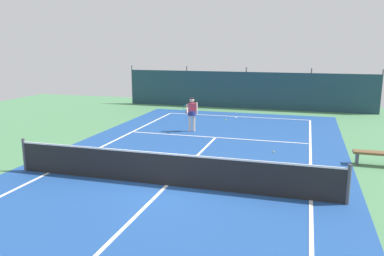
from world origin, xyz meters
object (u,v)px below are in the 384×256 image
object	(u,v)px
tennis_player	(192,112)
courtside_bench	(378,155)
tennis_net	(167,169)
parked_car	(255,92)
tennis_ball_near_player	(226,120)
tennis_ball_midcourt	(274,152)

from	to	relation	value
tennis_player	courtside_bench	size ratio (longest dim) A/B	1.03
tennis_net	parked_car	bearing A→B (deg)	89.13
tennis_ball_near_player	tennis_ball_midcourt	world-z (taller)	same
parked_car	courtside_bench	xyz separation A→B (m)	(6.04, -13.73, -0.46)
tennis_player	tennis_ball_near_player	bearing A→B (deg)	-124.48
tennis_net	tennis_ball_midcourt	distance (m)	5.35
tennis_ball_near_player	courtside_bench	world-z (taller)	courtside_bench
courtside_bench	tennis_ball_midcourt	bearing A→B (deg)	169.16
tennis_ball_midcourt	courtside_bench	distance (m)	3.65
tennis_net	tennis_ball_midcourt	xyz separation A→B (m)	(2.74, 4.58, -0.48)
tennis_ball_midcourt	courtside_bench	bearing A→B (deg)	-10.84
tennis_ball_midcourt	courtside_bench	world-z (taller)	courtside_bench
tennis_net	tennis_ball_midcourt	world-z (taller)	tennis_net
tennis_net	tennis_ball_near_player	xyz separation A→B (m)	(-0.41, 10.61, -0.48)
tennis_ball_near_player	tennis_net	bearing A→B (deg)	-87.81
tennis_net	tennis_ball_near_player	distance (m)	10.63
tennis_ball_near_player	tennis_ball_midcourt	xyz separation A→B (m)	(3.15, -6.04, 0.00)
parked_car	courtside_bench	distance (m)	15.01
tennis_player	tennis_ball_midcourt	bearing A→B (deg)	128.74
tennis_player	parked_car	world-z (taller)	parked_car
tennis_net	tennis_player	bearing A→B (deg)	100.82
courtside_bench	tennis_ball_near_player	bearing A→B (deg)	134.98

